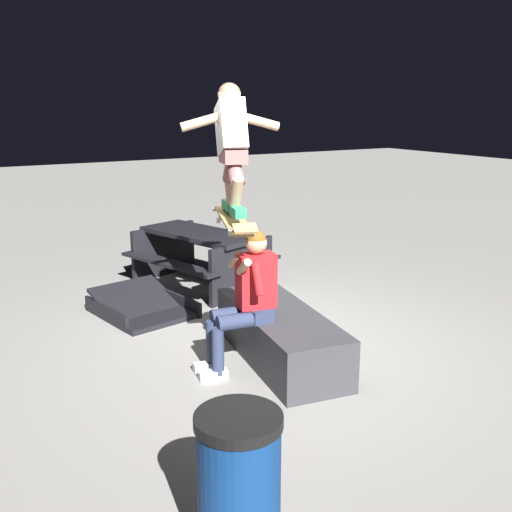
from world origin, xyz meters
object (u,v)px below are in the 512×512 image
(skater_airborne, at_px, (232,142))
(ledge_box_main, at_px, (280,335))
(picnic_table_back, at_px, (200,250))
(kicker_ramp, at_px, (143,309))
(trash_bin, at_px, (239,489))
(person_sitting_on_ledge, at_px, (245,295))
(skateboard, at_px, (234,221))

(skater_airborne, bearing_deg, ledge_box_main, -112.49)
(ledge_box_main, distance_m, picnic_table_back, 2.58)
(kicker_ramp, height_order, picnic_table_back, picnic_table_back)
(trash_bin, bearing_deg, skater_airborne, -27.54)
(person_sitting_on_ledge, bearing_deg, picnic_table_back, -16.31)
(ledge_box_main, relative_size, kicker_ramp, 1.48)
(person_sitting_on_ledge, bearing_deg, skateboard, 11.23)
(skateboard, bearing_deg, person_sitting_on_ledge, -168.77)
(person_sitting_on_ledge, distance_m, skater_airborne, 1.36)
(skateboard, xyz_separation_m, kicker_ramp, (1.74, 0.29, -1.32))
(skateboard, height_order, skater_airborne, skater_airborne)
(skateboard, bearing_deg, picnic_table_back, -17.87)
(skater_airborne, distance_m, kicker_ramp, 2.64)
(picnic_table_back, bearing_deg, skater_airborne, 162.09)
(ledge_box_main, xyz_separation_m, picnic_table_back, (2.55, -0.35, 0.26))
(person_sitting_on_ledge, relative_size, skateboard, 1.27)
(kicker_ramp, relative_size, trash_bin, 1.41)
(person_sitting_on_ledge, relative_size, picnic_table_back, 0.65)
(skater_airborne, bearing_deg, skateboard, 163.70)
(person_sitting_on_ledge, distance_m, trash_bin, 2.39)
(kicker_ramp, bearing_deg, trash_bin, 167.62)
(ledge_box_main, bearing_deg, kicker_ramp, 21.27)
(person_sitting_on_ledge, xyz_separation_m, trash_bin, (-2.05, 1.19, -0.29))
(ledge_box_main, xyz_separation_m, skater_airborne, (0.17, 0.41, 1.83))
(skater_airborne, height_order, trash_bin, skater_airborne)
(kicker_ramp, bearing_deg, ledge_box_main, -158.73)
(ledge_box_main, bearing_deg, skater_airborne, 67.51)
(ledge_box_main, xyz_separation_m, person_sitting_on_ledge, (-0.03, 0.40, 0.49))
(person_sitting_on_ledge, xyz_separation_m, picnic_table_back, (2.58, -0.75, -0.23))
(ledge_box_main, bearing_deg, picnic_table_back, -7.91)
(person_sitting_on_ledge, distance_m, picnic_table_back, 2.70)
(skateboard, xyz_separation_m, skater_airborne, (0.05, -0.02, 0.69))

